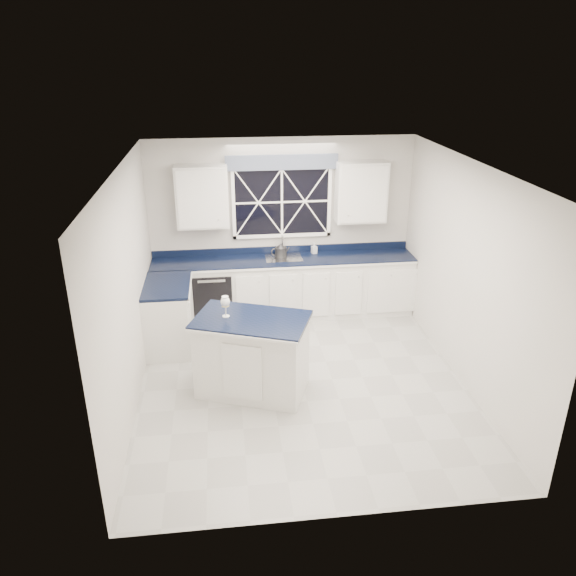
{
  "coord_description": "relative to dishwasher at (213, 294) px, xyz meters",
  "views": [
    {
      "loc": [
        -0.91,
        -5.98,
        3.88
      ],
      "look_at": [
        -0.13,
        0.4,
        1.12
      ],
      "focal_mm": 35.0,
      "sensor_mm": 36.0,
      "label": 1
    }
  ],
  "objects": [
    {
      "name": "base_cabinets",
      "position": [
        0.77,
        -0.17,
        0.04
      ],
      "size": [
        3.99,
        1.6,
        0.9
      ],
      "color": "silver",
      "rests_on": "ground"
    },
    {
      "name": "upper_cabinets",
      "position": [
        1.1,
        0.13,
        1.49
      ],
      "size": [
        3.1,
        0.34,
        0.9
      ],
      "color": "silver",
      "rests_on": "ground"
    },
    {
      "name": "faucet",
      "position": [
        1.1,
        0.19,
        0.69
      ],
      "size": [
        0.05,
        0.2,
        0.3
      ],
      "color": "#B3B3B5",
      "rests_on": "countertop"
    },
    {
      "name": "ground",
      "position": [
        1.1,
        -1.95,
        -0.41
      ],
      "size": [
        4.5,
        4.5,
        0.0
      ],
      "primitive_type": "plane",
      "color": "#A6A6A1",
      "rests_on": "ground"
    },
    {
      "name": "soap_bottle",
      "position": [
        1.59,
        0.18,
        0.62
      ],
      "size": [
        0.09,
        0.1,
        0.17
      ],
      "primitive_type": "imported",
      "rotation": [
        0.0,
        0.0,
        0.26
      ],
      "color": "silver",
      "rests_on": "countertop"
    },
    {
      "name": "window",
      "position": [
        1.1,
        0.25,
        1.42
      ],
      "size": [
        1.65,
        0.09,
        1.26
      ],
      "color": "black",
      "rests_on": "ground"
    },
    {
      "name": "island",
      "position": [
        0.48,
        -2.06,
        0.08
      ],
      "size": [
        1.5,
        1.2,
        0.98
      ],
      "rotation": [
        0.0,
        0.0,
        -0.36
      ],
      "color": "silver",
      "rests_on": "ground"
    },
    {
      "name": "wine_glass",
      "position": [
        0.19,
        -1.97,
        0.74
      ],
      "size": [
        0.11,
        0.11,
        0.26
      ],
      "color": "silver",
      "rests_on": "island"
    },
    {
      "name": "back_wall",
      "position": [
        1.1,
        0.3,
        0.94
      ],
      "size": [
        4.0,
        0.1,
        2.7
      ],
      "primitive_type": "cube",
      "color": "silver",
      "rests_on": "ground"
    },
    {
      "name": "dishwasher",
      "position": [
        0.0,
        0.0,
        0.0
      ],
      "size": [
        0.6,
        0.58,
        0.82
      ],
      "primitive_type": "cube",
      "color": "black",
      "rests_on": "ground"
    },
    {
      "name": "countertop",
      "position": [
        1.1,
        0.0,
        0.51
      ],
      "size": [
        3.98,
        0.64,
        0.04
      ],
      "primitive_type": "cube",
      "color": "black",
      "rests_on": "base_cabinets"
    },
    {
      "name": "kettle",
      "position": [
        1.06,
        0.1,
        0.63
      ],
      "size": [
        0.29,
        0.2,
        0.21
      ],
      "rotation": [
        0.0,
        0.0,
        0.15
      ],
      "color": "#292A2C",
      "rests_on": "countertop"
    },
    {
      "name": "rug",
      "position": [
        0.76,
        -0.7,
        -0.4
      ],
      "size": [
        1.34,
        0.98,
        0.02
      ],
      "rotation": [
        0.0,
        0.0,
        -0.21
      ],
      "color": "#A6A7A2",
      "rests_on": "ground"
    }
  ]
}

